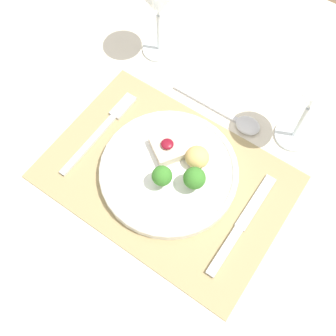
# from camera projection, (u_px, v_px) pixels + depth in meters

# --- Properties ---
(ground_plane) EXTENTS (8.00, 8.00, 0.00)m
(ground_plane) POSITION_uv_depth(u_px,v_px,m) (167.00, 264.00, 1.40)
(ground_plane) COLOR brown
(dining_table) EXTENTS (1.23, 1.22, 0.74)m
(dining_table) POSITION_uv_depth(u_px,v_px,m) (166.00, 194.00, 0.82)
(dining_table) COLOR beige
(dining_table) RESTS_ON ground_plane
(placemat) EXTENTS (0.45, 0.31, 0.00)m
(placemat) POSITION_uv_depth(u_px,v_px,m) (166.00, 177.00, 0.74)
(placemat) COLOR #9E895B
(placemat) RESTS_ON dining_table
(dinner_plate) EXTENTS (0.26, 0.26, 0.07)m
(dinner_plate) POSITION_uv_depth(u_px,v_px,m) (170.00, 169.00, 0.73)
(dinner_plate) COLOR white
(dinner_plate) RESTS_ON placemat
(fork) EXTENTS (0.02, 0.22, 0.01)m
(fork) POSITION_uv_depth(u_px,v_px,m) (104.00, 127.00, 0.78)
(fork) COLOR silver
(fork) RESTS_ON placemat
(knife) EXTENTS (0.02, 0.22, 0.01)m
(knife) POSITION_uv_depth(u_px,v_px,m) (238.00, 230.00, 0.69)
(knife) COLOR silver
(knife) RESTS_ON placemat
(spoon) EXTENTS (0.20, 0.04, 0.01)m
(spoon) POSITION_uv_depth(u_px,v_px,m) (237.00, 120.00, 0.79)
(spoon) COLOR silver
(spoon) RESTS_ON dining_table
(wine_glass_near) EXTENTS (0.09, 0.09, 0.17)m
(wine_glass_near) POSITION_uv_depth(u_px,v_px,m) (314.00, 98.00, 0.67)
(wine_glass_near) COLOR white
(wine_glass_near) RESTS_ON dining_table
(wine_glass_far) EXTENTS (0.09, 0.09, 0.17)m
(wine_glass_far) POSITION_uv_depth(u_px,v_px,m) (158.00, 3.00, 0.76)
(wine_glass_far) COLOR white
(wine_glass_far) RESTS_ON dining_table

